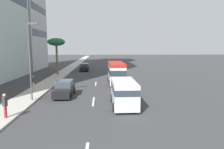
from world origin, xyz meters
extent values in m
plane|color=#38383A|center=(31.50, 0.00, 0.00)|extent=(198.00, 198.00, 0.00)
cube|color=#B2ADA3|center=(31.50, 6.79, 0.07)|extent=(162.00, 2.65, 0.15)
cube|color=silver|center=(14.87, 0.00, 0.01)|extent=(3.20, 0.16, 0.01)
cube|color=silver|center=(24.26, 0.00, 0.01)|extent=(3.20, 0.16, 0.01)
cube|color=silver|center=(24.49, -2.92, 1.39)|extent=(6.90, 2.10, 2.31)
cube|color=#B2261E|center=(24.49, -2.92, 2.76)|extent=(6.90, 2.10, 0.44)
cube|color=#28333D|center=(24.49, -2.92, 1.83)|extent=(6.91, 2.11, 0.77)
cylinder|color=black|center=(26.49, -1.92, 0.42)|extent=(0.84, 0.26, 0.84)
cylinder|color=black|center=(26.49, -3.92, 0.42)|extent=(0.84, 0.26, 0.84)
cylinder|color=black|center=(22.49, -1.92, 0.42)|extent=(0.84, 0.26, 0.84)
cylinder|color=black|center=(22.49, -3.92, 0.42)|extent=(0.84, 0.26, 0.84)
cube|color=black|center=(40.28, 2.87, 0.56)|extent=(4.73, 1.76, 0.77)
cube|color=#38424C|center=(40.52, 2.87, 1.27)|extent=(2.60, 1.62, 0.63)
cylinder|color=black|center=(38.82, 2.06, 0.32)|extent=(0.64, 0.22, 0.64)
cylinder|color=black|center=(38.82, 3.68, 0.32)|extent=(0.64, 0.22, 0.64)
cylinder|color=black|center=(41.75, 2.06, 0.32)|extent=(0.64, 0.22, 0.64)
cylinder|color=black|center=(41.75, 3.68, 0.32)|extent=(0.64, 0.22, 0.64)
cube|color=silver|center=(13.23, -2.74, 1.23)|extent=(4.97, 1.98, 2.06)
cube|color=#2D3842|center=(13.23, -2.74, 1.68)|extent=(4.98, 1.98, 0.49)
cylinder|color=black|center=(14.72, -1.80, 0.36)|extent=(0.72, 0.24, 0.72)
cylinder|color=black|center=(14.72, -3.68, 0.36)|extent=(0.72, 0.24, 0.72)
cylinder|color=black|center=(11.74, -1.80, 0.36)|extent=(0.72, 0.24, 0.72)
cylinder|color=black|center=(11.74, -3.68, 0.36)|extent=(0.72, 0.24, 0.72)
cube|color=black|center=(17.14, 3.14, 0.58)|extent=(4.27, 1.71, 0.81)
cube|color=#38424C|center=(17.35, 3.14, 1.32)|extent=(2.35, 1.58, 0.67)
cylinder|color=black|center=(15.81, 2.35, 0.32)|extent=(0.64, 0.22, 0.64)
cylinder|color=black|center=(15.81, 3.92, 0.32)|extent=(0.64, 0.22, 0.64)
cylinder|color=black|center=(18.46, 2.35, 0.32)|extent=(0.64, 0.22, 0.64)
cylinder|color=black|center=(18.46, 3.92, 0.32)|extent=(0.64, 0.22, 0.64)
cylinder|color=red|center=(10.26, 6.10, 0.58)|extent=(0.14, 0.14, 0.85)
cylinder|color=red|center=(10.42, 6.10, 0.58)|extent=(0.14, 0.14, 0.85)
cube|color=#333338|center=(10.34, 6.10, 1.34)|extent=(0.35, 0.39, 0.68)
sphere|color=tan|center=(10.34, 6.10, 1.80)|extent=(0.23, 0.23, 0.23)
cylinder|color=beige|center=(20.48, 7.46, 0.53)|extent=(0.14, 0.14, 0.77)
cylinder|color=beige|center=(20.64, 7.46, 0.53)|extent=(0.14, 0.14, 0.77)
cube|color=#333338|center=(20.56, 7.46, 1.22)|extent=(0.30, 0.37, 0.61)
sphere|color=beige|center=(20.56, 7.46, 1.63)|extent=(0.21, 0.21, 0.21)
cylinder|color=brown|center=(33.38, 7.29, 2.88)|extent=(0.37, 0.37, 5.46)
ellipsoid|color=#236033|center=(33.38, 7.29, 6.08)|extent=(3.13, 3.13, 1.41)
cylinder|color=#4C4C51|center=(15.19, 5.87, 3.79)|extent=(0.14, 0.14, 7.28)
cube|color=#4C4C51|center=(15.19, 5.42, 7.28)|extent=(0.24, 0.90, 0.20)
cube|color=#BCBCC1|center=(44.05, 18.70, 15.21)|extent=(12.10, 11.03, 30.43)
cube|color=#2D3847|center=(44.05, 13.22, 8.21)|extent=(11.13, 0.08, 1.52)
cube|color=#2D3847|center=(44.05, 13.22, 13.69)|extent=(11.13, 0.08, 1.52)
camera|label=1|loc=(-3.93, -0.75, 5.19)|focal=32.26mm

